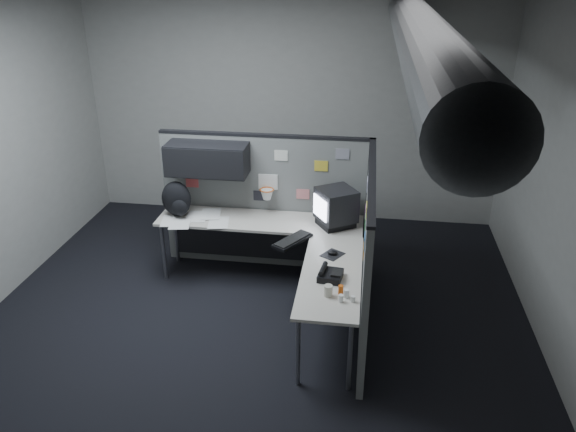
% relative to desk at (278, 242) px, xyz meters
% --- Properties ---
extents(room, '(5.62, 5.62, 3.22)m').
position_rel_desk_xyz_m(room, '(0.41, -0.70, 1.48)').
color(room, black).
rests_on(room, ground).
extents(partition_back, '(2.44, 0.42, 1.63)m').
position_rel_desk_xyz_m(partition_back, '(-0.40, 0.53, 0.38)').
color(partition_back, slate).
rests_on(partition_back, ground).
extents(partition_right, '(0.07, 2.23, 1.63)m').
position_rel_desk_xyz_m(partition_right, '(0.95, -0.49, 0.21)').
color(partition_right, slate).
rests_on(partition_right, ground).
extents(desk, '(2.31, 2.11, 0.73)m').
position_rel_desk_xyz_m(desk, '(0.00, 0.00, 0.00)').
color(desk, beige).
rests_on(desk, ground).
extents(monitor, '(0.51, 0.51, 0.42)m').
position_rel_desk_xyz_m(monitor, '(0.60, 0.26, 0.33)').
color(monitor, black).
rests_on(monitor, desk).
extents(keyboard, '(0.40, 0.49, 0.04)m').
position_rel_desk_xyz_m(keyboard, '(0.19, -0.20, 0.14)').
color(keyboard, black).
rests_on(keyboard, desk).
extents(mouse, '(0.26, 0.27, 0.05)m').
position_rel_desk_xyz_m(mouse, '(0.62, -0.42, 0.13)').
color(mouse, black).
rests_on(mouse, desk).
extents(phone, '(0.24, 0.26, 0.11)m').
position_rel_desk_xyz_m(phone, '(0.63, -0.87, 0.16)').
color(phone, black).
rests_on(phone, desk).
extents(bottles, '(0.16, 0.17, 0.09)m').
position_rel_desk_xyz_m(bottles, '(0.77, -1.18, 0.15)').
color(bottles, silver).
rests_on(bottles, desk).
extents(cup, '(0.08, 0.08, 0.10)m').
position_rel_desk_xyz_m(cup, '(0.63, -1.17, 0.17)').
color(cup, beige).
rests_on(cup, desk).
extents(papers, '(0.80, 0.64, 0.02)m').
position_rel_desk_xyz_m(papers, '(-0.96, 0.17, 0.12)').
color(papers, white).
rests_on(papers, desk).
extents(backpack, '(0.38, 0.34, 0.41)m').
position_rel_desk_xyz_m(backpack, '(-1.19, 0.25, 0.32)').
color(backpack, black).
rests_on(backpack, desk).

